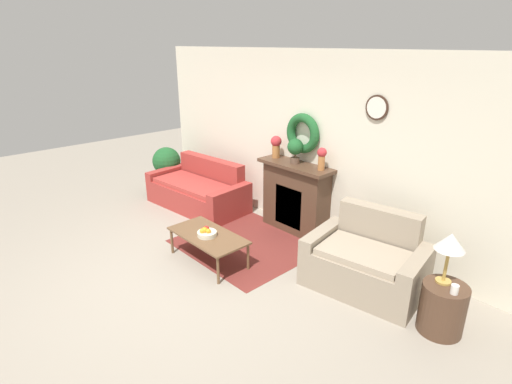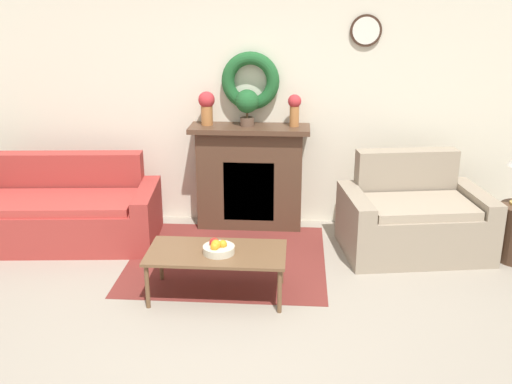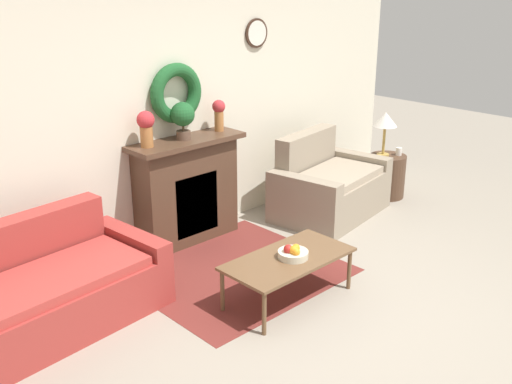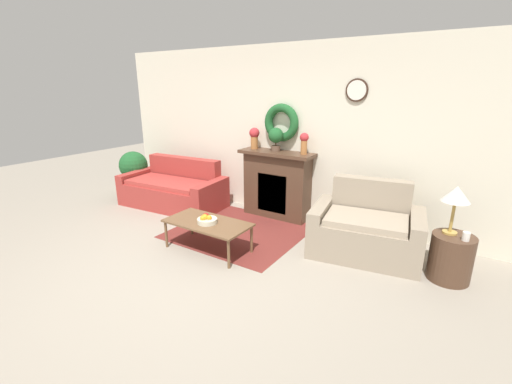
{
  "view_description": "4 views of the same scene",
  "coord_description": "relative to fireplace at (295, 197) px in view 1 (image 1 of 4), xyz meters",
  "views": [
    {
      "loc": [
        3.75,
        -2.05,
        2.78
      ],
      "look_at": [
        -0.08,
        1.51,
        0.81
      ],
      "focal_mm": 28.0,
      "sensor_mm": 36.0,
      "label": 1
    },
    {
      "loc": [
        0.48,
        -3.69,
        2.41
      ],
      "look_at": [
        0.12,
        1.45,
        0.66
      ],
      "focal_mm": 42.0,
      "sensor_mm": 36.0,
      "label": 2
    },
    {
      "loc": [
        -3.46,
        -2.36,
        2.61
      ],
      "look_at": [
        0.17,
        1.44,
        0.7
      ],
      "focal_mm": 42.0,
      "sensor_mm": 36.0,
      "label": 3
    },
    {
      "loc": [
        2.6,
        -2.41,
        2.08
      ],
      "look_at": [
        0.14,
        1.42,
        0.66
      ],
      "focal_mm": 24.0,
      "sensor_mm": 36.0,
      "label": 4
    }
  ],
  "objects": [
    {
      "name": "side_table_by_loveseat",
      "position": [
        2.58,
        -0.66,
        -0.29
      ],
      "size": [
        0.44,
        0.44,
        0.53
      ],
      "color": "#4C3323",
      "rests_on": "ground_plane"
    },
    {
      "name": "couch_left",
      "position": [
        -1.82,
        -0.52,
        -0.26
      ],
      "size": [
        1.92,
        1.06,
        0.82
      ],
      "rotation": [
        0.0,
        0.0,
        0.09
      ],
      "color": "#9E332D",
      "rests_on": "ground_plane"
    },
    {
      "name": "mug",
      "position": [
        2.68,
        -0.74,
        0.03
      ],
      "size": [
        0.07,
        0.07,
        0.09
      ],
      "color": "silver",
      "rests_on": "side_table_by_loveseat"
    },
    {
      "name": "fruit_bowl",
      "position": [
        -0.13,
        -1.59,
        -0.11
      ],
      "size": [
        0.26,
        0.26,
        0.12
      ],
      "color": "beige",
      "rests_on": "coffee_table"
    },
    {
      "name": "fireplace",
      "position": [
        0.0,
        0.0,
        0.0
      ],
      "size": [
        1.22,
        0.41,
        1.09
      ],
      "color": "#4C3323",
      "rests_on": "ground_plane"
    },
    {
      "name": "ground_plane",
      "position": [
        0.01,
        -2.27,
        -0.55
      ],
      "size": [
        16.0,
        16.0,
        0.0
      ],
      "primitive_type": "plane",
      "color": "gray"
    },
    {
      "name": "vase_on_mantel_left",
      "position": [
        -0.44,
        0.01,
        0.74
      ],
      "size": [
        0.17,
        0.17,
        0.34
      ],
      "color": "#AD6B38",
      "rests_on": "fireplace"
    },
    {
      "name": "wall_back",
      "position": [
        0.01,
        0.2,
        0.81
      ],
      "size": [
        6.8,
        0.2,
        2.7
      ],
      "color": "beige",
      "rests_on": "ground_plane"
    },
    {
      "name": "floor_rug",
      "position": [
        -0.14,
        -0.86,
        -0.55
      ],
      "size": [
        1.82,
        1.67,
        0.01
      ],
      "color": "maroon",
      "rests_on": "ground_plane"
    },
    {
      "name": "potted_plant_on_mantel",
      "position": [
        -0.02,
        -0.01,
        0.77
      ],
      "size": [
        0.24,
        0.24,
        0.37
      ],
      "color": "brown",
      "rests_on": "fireplace"
    },
    {
      "name": "table_lamp",
      "position": [
        2.53,
        -0.62,
        0.41
      ],
      "size": [
        0.29,
        0.29,
        0.54
      ],
      "color": "#B28E42",
      "rests_on": "side_table_by_loveseat"
    },
    {
      "name": "potted_plant_floor_by_couch",
      "position": [
        -2.96,
        -0.47,
        0.01
      ],
      "size": [
        0.54,
        0.54,
        0.86
      ],
      "color": "brown",
      "rests_on": "ground_plane"
    },
    {
      "name": "vase_on_mantel_right",
      "position": [
        0.45,
        0.01,
        0.73
      ],
      "size": [
        0.13,
        0.13,
        0.32
      ],
      "color": "#AD6B38",
      "rests_on": "fireplace"
    },
    {
      "name": "loveseat_right",
      "position": [
        1.61,
        -0.53,
        -0.23
      ],
      "size": [
        1.45,
        1.08,
        0.92
      ],
      "rotation": [
        0.0,
        0.0,
        0.16
      ],
      "color": "gray",
      "rests_on": "ground_plane"
    },
    {
      "name": "coffee_table",
      "position": [
        -0.14,
        -1.56,
        -0.19
      ],
      "size": [
        1.12,
        0.57,
        0.39
      ],
      "color": "brown",
      "rests_on": "ground_plane"
    }
  ]
}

